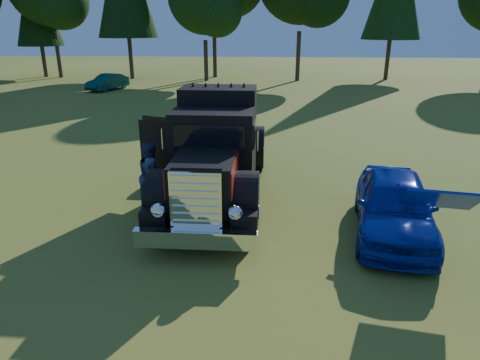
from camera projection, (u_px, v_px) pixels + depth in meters
name	position (u px, v px, depth m)	size (l,w,h in m)	color
ground	(192.00, 236.00, 9.87)	(120.00, 120.00, 0.00)	#3F601C
diamond_t_truck	(215.00, 156.00, 11.44)	(3.35, 7.16, 3.00)	black
hotrod_coupe	(395.00, 205.00, 9.76)	(2.36, 4.44, 1.89)	navy
spectator_near	(154.00, 188.00, 10.61)	(0.57, 0.37, 1.57)	#21344D
spectator_far	(152.00, 176.00, 11.13)	(0.87, 0.68, 1.78)	#1C2343
distant_teal_car	(108.00, 82.00, 32.03)	(1.25, 3.59, 1.18)	#0A3D3E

